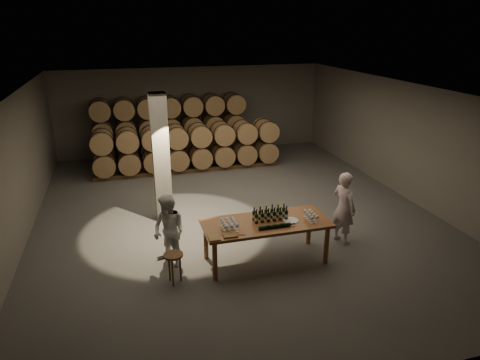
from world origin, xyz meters
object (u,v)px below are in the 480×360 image
object	(u,v)px
notebook_near	(230,235)
stool	(174,259)
person_woman	(169,231)
tasting_table	(266,226)
bottle_cluster	(270,215)
person_man	(344,208)
plate	(291,220)

from	to	relation	value
notebook_near	stool	size ratio (longest dim) A/B	0.43
person_woman	tasting_table	bearing A→B (deg)	41.30
tasting_table	bottle_cluster	world-z (taller)	bottle_cluster
notebook_near	person_woman	bearing A→B (deg)	145.22
stool	person_man	bearing A→B (deg)	9.09
stool	person_woman	world-z (taller)	person_woman
plate	person_woman	world-z (taller)	person_woman
notebook_near	stool	world-z (taller)	notebook_near
plate	stool	bearing A→B (deg)	-175.34
bottle_cluster	person_man	world-z (taller)	person_man
plate	person_man	world-z (taller)	person_man
bottle_cluster	notebook_near	size ratio (longest dim) A/B	2.71
tasting_table	person_woman	xyz separation A→B (m)	(-1.94, 0.41, -0.04)
notebook_near	person_woman	world-z (taller)	person_woman
bottle_cluster	person_woman	size ratio (longest dim) A/B	0.48
notebook_near	person_man	distance (m)	2.91
person_man	person_woman	xyz separation A→B (m)	(-3.89, 0.08, -0.08)
tasting_table	person_man	size ratio (longest dim) A/B	1.55
bottle_cluster	tasting_table	bearing A→B (deg)	-146.81
tasting_table	plate	bearing A→B (deg)	-10.29
person_woman	person_man	bearing A→B (deg)	52.11
stool	tasting_table	bearing A→B (deg)	8.51
tasting_table	person_woman	distance (m)	1.98
stool	plate	bearing A→B (deg)	4.66
bottle_cluster	person_woman	xyz separation A→B (m)	(-2.05, 0.33, -0.25)
tasting_table	stool	bearing A→B (deg)	-171.49
stool	person_woman	size ratio (longest dim) A/B	0.41
person_man	person_woman	size ratio (longest dim) A/B	1.10
tasting_table	notebook_near	world-z (taller)	notebook_near
plate	stool	xyz separation A→B (m)	(-2.46, -0.20, -0.40)
tasting_table	plate	distance (m)	0.53
tasting_table	bottle_cluster	size ratio (longest dim) A/B	3.57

